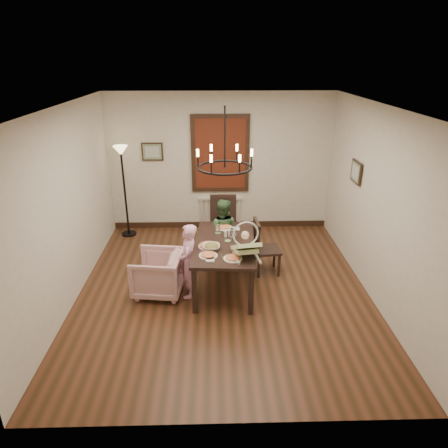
{
  "coord_description": "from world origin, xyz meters",
  "views": [
    {
      "loc": [
        -0.14,
        -5.41,
        3.44
      ],
      "look_at": [
        0.01,
        0.18,
        1.05
      ],
      "focal_mm": 32.0,
      "sensor_mm": 36.0,
      "label": 1
    }
  ],
  "objects_px": {
    "chair_right": "(267,247)",
    "drinking_glass": "(234,236)",
    "seated_man": "(222,237)",
    "floor_lamp": "(125,193)",
    "dining_table": "(225,247)",
    "armchair": "(158,273)",
    "baby_bouncer": "(246,245)",
    "chair_far": "(223,226)",
    "elderly_woman": "(189,267)"
  },
  "relations": [
    {
      "from": "drinking_glass",
      "to": "floor_lamp",
      "type": "bearing_deg",
      "value": 136.49
    },
    {
      "from": "elderly_woman",
      "to": "chair_right",
      "type": "bearing_deg",
      "value": 121.81
    },
    {
      "from": "chair_far",
      "to": "drinking_glass",
      "type": "distance_m",
      "value": 1.1
    },
    {
      "from": "dining_table",
      "to": "chair_right",
      "type": "xyz_separation_m",
      "value": [
        0.72,
        0.41,
        -0.2
      ]
    },
    {
      "from": "chair_far",
      "to": "chair_right",
      "type": "xyz_separation_m",
      "value": [
        0.72,
        -0.71,
        -0.07
      ]
    },
    {
      "from": "baby_bouncer",
      "to": "dining_table",
      "type": "bearing_deg",
      "value": 111.78
    },
    {
      "from": "chair_right",
      "to": "chair_far",
      "type": "bearing_deg",
      "value": 40.61
    },
    {
      "from": "chair_far",
      "to": "armchair",
      "type": "relative_size",
      "value": 1.48
    },
    {
      "from": "dining_table",
      "to": "armchair",
      "type": "bearing_deg",
      "value": -166.24
    },
    {
      "from": "chair_right",
      "to": "elderly_woman",
      "type": "relative_size",
      "value": 0.98
    },
    {
      "from": "chair_right",
      "to": "armchair",
      "type": "distance_m",
      "value": 1.86
    },
    {
      "from": "dining_table",
      "to": "drinking_glass",
      "type": "relative_size",
      "value": 11.06
    },
    {
      "from": "seated_man",
      "to": "armchair",
      "type": "bearing_deg",
      "value": 58.4
    },
    {
      "from": "seated_man",
      "to": "drinking_glass",
      "type": "height_order",
      "value": "seated_man"
    },
    {
      "from": "elderly_woman",
      "to": "baby_bouncer",
      "type": "height_order",
      "value": "baby_bouncer"
    },
    {
      "from": "chair_right",
      "to": "floor_lamp",
      "type": "height_order",
      "value": "floor_lamp"
    },
    {
      "from": "chair_right",
      "to": "seated_man",
      "type": "distance_m",
      "value": 0.84
    },
    {
      "from": "baby_bouncer",
      "to": "chair_right",
      "type": "bearing_deg",
      "value": 53.71
    },
    {
      "from": "elderly_woman",
      "to": "baby_bouncer",
      "type": "distance_m",
      "value": 0.97
    },
    {
      "from": "dining_table",
      "to": "armchair",
      "type": "xyz_separation_m",
      "value": [
        -1.03,
        -0.18,
        -0.34
      ]
    },
    {
      "from": "chair_right",
      "to": "drinking_glass",
      "type": "bearing_deg",
      "value": 115.78
    },
    {
      "from": "chair_far",
      "to": "chair_right",
      "type": "relative_size",
      "value": 1.15
    },
    {
      "from": "drinking_glass",
      "to": "seated_man",
      "type": "bearing_deg",
      "value": 102.03
    },
    {
      "from": "elderly_woman",
      "to": "seated_man",
      "type": "xyz_separation_m",
      "value": [
        0.53,
        1.07,
        0.0
      ]
    },
    {
      "from": "floor_lamp",
      "to": "baby_bouncer",
      "type": "bearing_deg",
      "value": -48.41
    },
    {
      "from": "chair_right",
      "to": "elderly_woman",
      "type": "height_order",
      "value": "elderly_woman"
    },
    {
      "from": "baby_bouncer",
      "to": "floor_lamp",
      "type": "height_order",
      "value": "floor_lamp"
    },
    {
      "from": "seated_man",
      "to": "floor_lamp",
      "type": "xyz_separation_m",
      "value": [
        -1.91,
        1.22,
        0.41
      ]
    },
    {
      "from": "dining_table",
      "to": "drinking_glass",
      "type": "xyz_separation_m",
      "value": [
        0.14,
        0.06,
        0.16
      ]
    },
    {
      "from": "elderly_woman",
      "to": "floor_lamp",
      "type": "bearing_deg",
      "value": -145.37
    },
    {
      "from": "baby_bouncer",
      "to": "drinking_glass",
      "type": "distance_m",
      "value": 0.56
    },
    {
      "from": "seated_man",
      "to": "drinking_glass",
      "type": "xyz_separation_m",
      "value": [
        0.16,
        -0.74,
        0.35
      ]
    },
    {
      "from": "elderly_woman",
      "to": "floor_lamp",
      "type": "height_order",
      "value": "floor_lamp"
    },
    {
      "from": "baby_bouncer",
      "to": "chair_far",
      "type": "bearing_deg",
      "value": 90.36
    },
    {
      "from": "armchair",
      "to": "elderly_woman",
      "type": "height_order",
      "value": "elderly_woman"
    },
    {
      "from": "drinking_glass",
      "to": "chair_right",
      "type": "bearing_deg",
      "value": 30.77
    },
    {
      "from": "baby_bouncer",
      "to": "seated_man",
      "type": "bearing_deg",
      "value": 93.7
    },
    {
      "from": "baby_bouncer",
      "to": "drinking_glass",
      "type": "xyz_separation_m",
      "value": [
        -0.15,
        0.53,
        -0.1
      ]
    },
    {
      "from": "dining_table",
      "to": "chair_right",
      "type": "distance_m",
      "value": 0.86
    },
    {
      "from": "seated_man",
      "to": "floor_lamp",
      "type": "bearing_deg",
      "value": -18.43
    },
    {
      "from": "chair_far",
      "to": "floor_lamp",
      "type": "xyz_separation_m",
      "value": [
        -1.93,
        0.9,
        0.35
      ]
    },
    {
      "from": "dining_table",
      "to": "chair_far",
      "type": "bearing_deg",
      "value": 93.46
    },
    {
      "from": "baby_bouncer",
      "to": "floor_lamp",
      "type": "relative_size",
      "value": 0.3
    },
    {
      "from": "chair_far",
      "to": "armchair",
      "type": "xyz_separation_m",
      "value": [
        -1.03,
        -1.3,
        -0.21
      ]
    },
    {
      "from": "chair_far",
      "to": "seated_man",
      "type": "distance_m",
      "value": 0.32
    },
    {
      "from": "elderly_woman",
      "to": "drinking_glass",
      "type": "relative_size",
      "value": 6.38
    },
    {
      "from": "elderly_woman",
      "to": "floor_lamp",
      "type": "relative_size",
      "value": 0.54
    },
    {
      "from": "seated_man",
      "to": "floor_lamp",
      "type": "distance_m",
      "value": 2.3
    },
    {
      "from": "armchair",
      "to": "seated_man",
      "type": "relative_size",
      "value": 0.76
    },
    {
      "from": "elderly_woman",
      "to": "baby_bouncer",
      "type": "xyz_separation_m",
      "value": [
        0.84,
        -0.2,
        0.46
      ]
    }
  ]
}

